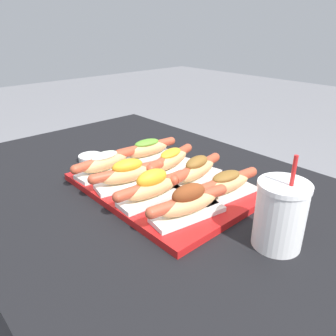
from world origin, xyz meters
TOP-DOWN VIEW (x-y plane):
  - patio_table at (0.00, 0.00)m, footprint 1.33×0.88m
  - serving_tray at (0.02, 0.02)m, footprint 0.47×0.34m
  - hot_dog_0 at (-0.14, -0.06)m, footprint 0.07×0.21m
  - hot_dog_1 at (-0.03, -0.05)m, footprint 0.10×0.21m
  - hot_dog_2 at (0.07, -0.06)m, footprint 0.07×0.21m
  - hot_dog_3 at (0.19, -0.05)m, footprint 0.09×0.21m
  - hot_dog_4 at (-0.14, 0.10)m, footprint 0.08×0.21m
  - hot_dog_5 at (-0.02, 0.09)m, footprint 0.10×0.21m
  - hot_dog_6 at (0.08, 0.10)m, footprint 0.09×0.21m
  - hot_dog_7 at (0.18, 0.09)m, footprint 0.08×0.21m
  - sauce_bowl at (-0.29, -0.02)m, footprint 0.08×0.08m
  - drink_cup at (0.36, 0.03)m, footprint 0.10×0.10m

SIDE VIEW (x-z plane):
  - patio_table at x=0.00m, z-range 0.00..0.70m
  - serving_tray at x=0.02m, z-range 0.70..0.72m
  - sauce_bowl at x=-0.29m, z-range 0.70..0.72m
  - hot_dog_0 at x=-0.14m, z-range 0.72..0.78m
  - hot_dog_5 at x=-0.02m, z-range 0.72..0.78m
  - hot_dog_4 at x=-0.14m, z-range 0.72..0.78m
  - hot_dog_7 at x=0.18m, z-range 0.72..0.78m
  - hot_dog_6 at x=0.08m, z-range 0.71..0.79m
  - hot_dog_1 at x=-0.03m, z-range 0.71..0.79m
  - hot_dog_3 at x=0.19m, z-range 0.71..0.79m
  - hot_dog_2 at x=0.07m, z-range 0.71..0.79m
  - drink_cup at x=0.36m, z-range 0.67..0.87m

